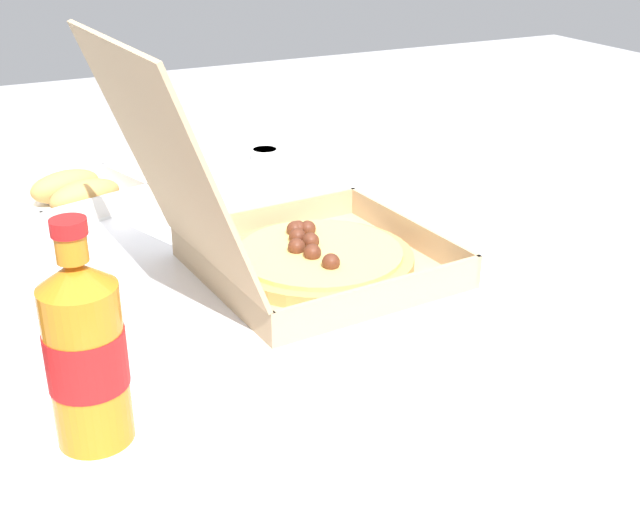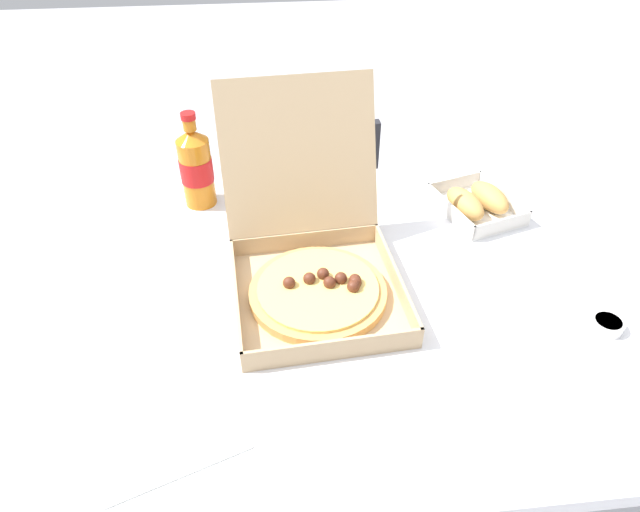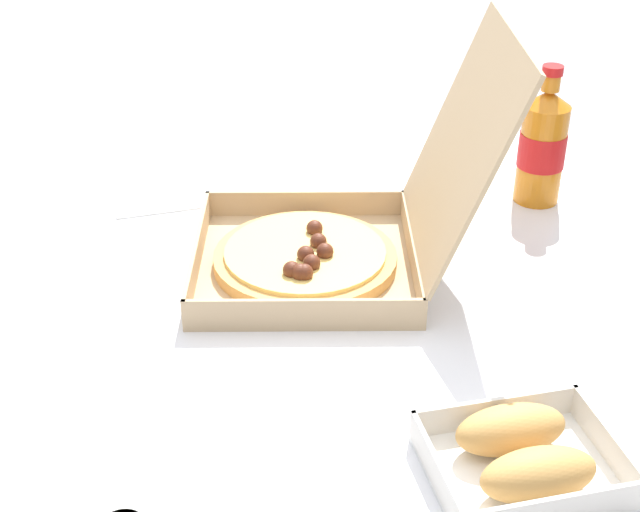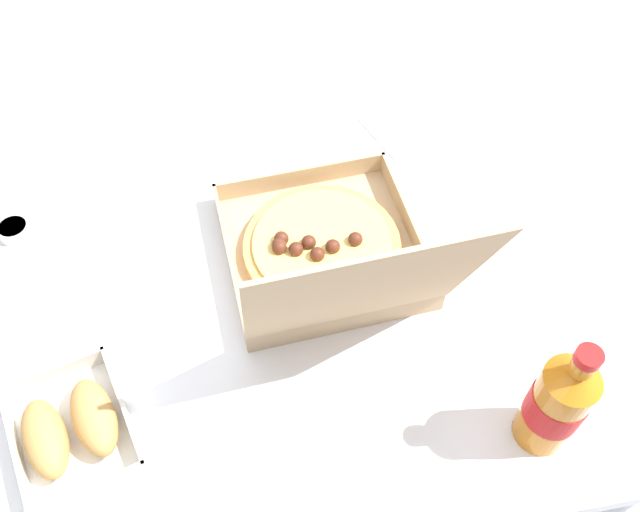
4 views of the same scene
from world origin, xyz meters
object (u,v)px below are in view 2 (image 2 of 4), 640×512
object	(u,v)px
pizza_box_open	(315,266)
dipping_sauce_cup	(607,324)
chair	(309,210)
paper_menu	(168,435)
bread_side_box	(477,202)
cola_bottle	(196,167)

from	to	relation	value
pizza_box_open	dipping_sauce_cup	xyz separation A→B (m)	(0.50, -0.17, -0.04)
chair	paper_menu	world-z (taller)	chair
pizza_box_open	bread_side_box	distance (m)	0.44
cola_bottle	pizza_box_open	bearing A→B (deg)	-53.29
bread_side_box	cola_bottle	distance (m)	0.64
chair	pizza_box_open	xyz separation A→B (m)	(-0.04, -0.66, 0.33)
chair	cola_bottle	size ratio (longest dim) A/B	3.71
chair	paper_menu	xyz separation A→B (m)	(-0.29, -0.97, 0.28)
pizza_box_open	cola_bottle	size ratio (longest dim) A/B	1.96
chair	bread_side_box	bearing A→B (deg)	-52.54
cola_bottle	bread_side_box	bearing A→B (deg)	-9.51
chair	dipping_sauce_cup	distance (m)	0.99
bread_side_box	dipping_sauce_cup	bearing A→B (deg)	-73.47
chair	pizza_box_open	bearing A→B (deg)	-93.85
pizza_box_open	cola_bottle	world-z (taller)	pizza_box_open
chair	dipping_sauce_cup	world-z (taller)	chair
bread_side_box	paper_menu	bearing A→B (deg)	-140.80
bread_side_box	chair	bearing A→B (deg)	127.46
chair	pizza_box_open	world-z (taller)	pizza_box_open
chair	dipping_sauce_cup	xyz separation A→B (m)	(0.46, -0.83, 0.29)
cola_bottle	chair	bearing A→B (deg)	50.90
chair	bread_side_box	size ratio (longest dim) A/B	3.68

